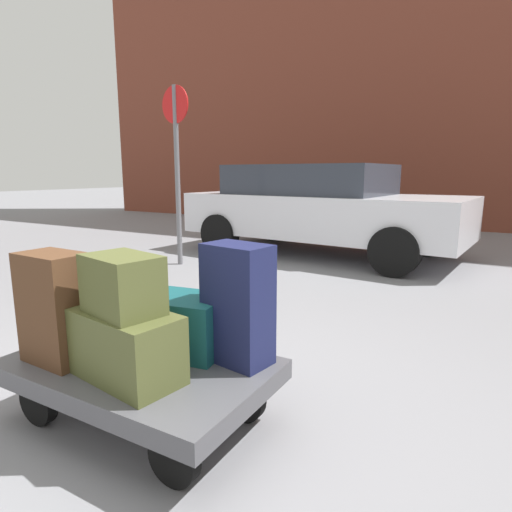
{
  "coord_description": "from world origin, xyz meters",
  "views": [
    {
      "loc": [
        1.55,
        -1.5,
        1.29
      ],
      "look_at": [
        0.0,
        1.2,
        0.69
      ],
      "focal_mm": 30.33,
      "sensor_mm": 36.0,
      "label": 1
    }
  ],
  "objects_px": {
    "duffel_bag_olive_rear_right": "(126,346)",
    "suitcase_brown_center": "(56,308)",
    "suitcase_navy_front_left": "(238,304)",
    "parked_car": "(320,207)",
    "luggage_cart": "(140,374)",
    "no_parking_sign": "(177,157)",
    "duffel_bag_teal_rear_left": "(170,322)",
    "duffel_bag_olive_topmost_pile": "(123,284)"
  },
  "relations": [
    {
      "from": "duffel_bag_olive_rear_right",
      "to": "suitcase_brown_center",
      "type": "relative_size",
      "value": 0.96
    },
    {
      "from": "suitcase_brown_center",
      "to": "suitcase_navy_front_left",
      "type": "bearing_deg",
      "value": 31.28
    },
    {
      "from": "suitcase_navy_front_left",
      "to": "suitcase_brown_center",
      "type": "distance_m",
      "value": 0.92
    },
    {
      "from": "duffel_bag_olive_rear_right",
      "to": "parked_car",
      "type": "height_order",
      "value": "parked_car"
    },
    {
      "from": "luggage_cart",
      "to": "suitcase_navy_front_left",
      "type": "distance_m",
      "value": 0.63
    },
    {
      "from": "suitcase_navy_front_left",
      "to": "no_parking_sign",
      "type": "height_order",
      "value": "no_parking_sign"
    },
    {
      "from": "duffel_bag_olive_rear_right",
      "to": "suitcase_brown_center",
      "type": "height_order",
      "value": "suitcase_brown_center"
    },
    {
      "from": "duffel_bag_teal_rear_left",
      "to": "parked_car",
      "type": "bearing_deg",
      "value": 93.48
    },
    {
      "from": "duffel_bag_olive_rear_right",
      "to": "duffel_bag_teal_rear_left",
      "type": "xyz_separation_m",
      "value": [
        -0.06,
        0.37,
        -0.01
      ]
    },
    {
      "from": "suitcase_navy_front_left",
      "to": "no_parking_sign",
      "type": "relative_size",
      "value": 0.25
    },
    {
      "from": "suitcase_navy_front_left",
      "to": "no_parking_sign",
      "type": "distance_m",
      "value": 4.23
    },
    {
      "from": "luggage_cart",
      "to": "duffel_bag_olive_rear_right",
      "type": "bearing_deg",
      "value": -61.68
    },
    {
      "from": "no_parking_sign",
      "to": "duffel_bag_olive_rear_right",
      "type": "bearing_deg",
      "value": -53.54
    },
    {
      "from": "luggage_cart",
      "to": "suitcase_brown_center",
      "type": "bearing_deg",
      "value": -152.09
    },
    {
      "from": "suitcase_brown_center",
      "to": "duffel_bag_olive_topmost_pile",
      "type": "distance_m",
      "value": 0.49
    },
    {
      "from": "suitcase_brown_center",
      "to": "no_parking_sign",
      "type": "height_order",
      "value": "no_parking_sign"
    },
    {
      "from": "duffel_bag_olive_rear_right",
      "to": "suitcase_navy_front_left",
      "type": "height_order",
      "value": "suitcase_navy_front_left"
    },
    {
      "from": "duffel_bag_olive_topmost_pile",
      "to": "suitcase_brown_center",
      "type": "bearing_deg",
      "value": -163.59
    },
    {
      "from": "suitcase_navy_front_left",
      "to": "duffel_bag_teal_rear_left",
      "type": "bearing_deg",
      "value": -164.02
    },
    {
      "from": "luggage_cart",
      "to": "duffel_bag_olive_topmost_pile",
      "type": "xyz_separation_m",
      "value": [
        0.09,
        -0.16,
        0.52
      ]
    },
    {
      "from": "parked_car",
      "to": "duffel_bag_olive_topmost_pile",
      "type": "bearing_deg",
      "value": -78.06
    },
    {
      "from": "duffel_bag_olive_rear_right",
      "to": "no_parking_sign",
      "type": "xyz_separation_m",
      "value": [
        -2.52,
        3.41,
        1.01
      ]
    },
    {
      "from": "suitcase_navy_front_left",
      "to": "duffel_bag_teal_rear_left",
      "type": "distance_m",
      "value": 0.44
    },
    {
      "from": "parked_car",
      "to": "duffel_bag_olive_rear_right",
      "type": "bearing_deg",
      "value": -78.06
    },
    {
      "from": "duffel_bag_teal_rear_left",
      "to": "parked_car",
      "type": "xyz_separation_m",
      "value": [
        -1.03,
        4.77,
        0.27
      ]
    },
    {
      "from": "suitcase_navy_front_left",
      "to": "no_parking_sign",
      "type": "xyz_separation_m",
      "value": [
        -2.87,
        2.99,
        0.87
      ]
    },
    {
      "from": "suitcase_brown_center",
      "to": "duffel_bag_teal_rear_left",
      "type": "bearing_deg",
      "value": 47.41
    },
    {
      "from": "duffel_bag_teal_rear_left",
      "to": "parked_car",
      "type": "height_order",
      "value": "parked_car"
    },
    {
      "from": "luggage_cart",
      "to": "duffel_bag_teal_rear_left",
      "type": "bearing_deg",
      "value": 81.84
    },
    {
      "from": "suitcase_brown_center",
      "to": "parked_car",
      "type": "relative_size",
      "value": 0.13
    },
    {
      "from": "duffel_bag_olive_topmost_pile",
      "to": "parked_car",
      "type": "height_order",
      "value": "parked_car"
    },
    {
      "from": "luggage_cart",
      "to": "duffel_bag_olive_topmost_pile",
      "type": "distance_m",
      "value": 0.56
    },
    {
      "from": "suitcase_navy_front_left",
      "to": "parked_car",
      "type": "bearing_deg",
      "value": 116.08
    },
    {
      "from": "luggage_cart",
      "to": "duffel_bag_teal_rear_left",
      "type": "relative_size",
      "value": 2.16
    },
    {
      "from": "suitcase_brown_center",
      "to": "no_parking_sign",
      "type": "distance_m",
      "value": 4.11
    },
    {
      "from": "duffel_bag_olive_rear_right",
      "to": "suitcase_brown_center",
      "type": "distance_m",
      "value": 0.47
    },
    {
      "from": "duffel_bag_olive_topmost_pile",
      "to": "parked_car",
      "type": "xyz_separation_m",
      "value": [
        -1.09,
        5.14,
        -0.03
      ]
    },
    {
      "from": "duffel_bag_olive_topmost_pile",
      "to": "luggage_cart",
      "type": "bearing_deg",
      "value": 130.99
    },
    {
      "from": "no_parking_sign",
      "to": "duffel_bag_teal_rear_left",
      "type": "bearing_deg",
      "value": -51.0
    },
    {
      "from": "no_parking_sign",
      "to": "parked_car",
      "type": "bearing_deg",
      "value": 50.33
    },
    {
      "from": "duffel_bag_teal_rear_left",
      "to": "no_parking_sign",
      "type": "bearing_deg",
      "value": 120.32
    },
    {
      "from": "duffel_bag_olive_rear_right",
      "to": "parked_car",
      "type": "xyz_separation_m",
      "value": [
        -1.09,
        5.14,
        0.26
      ]
    }
  ]
}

